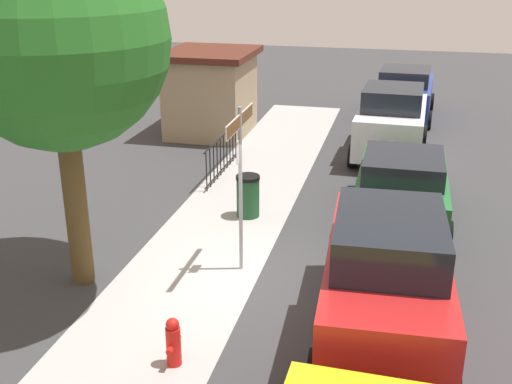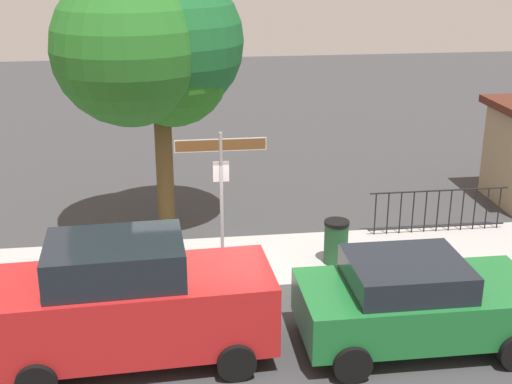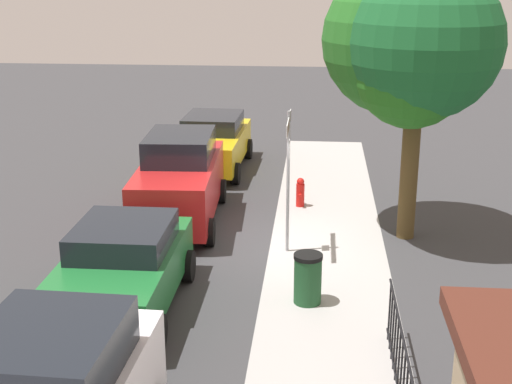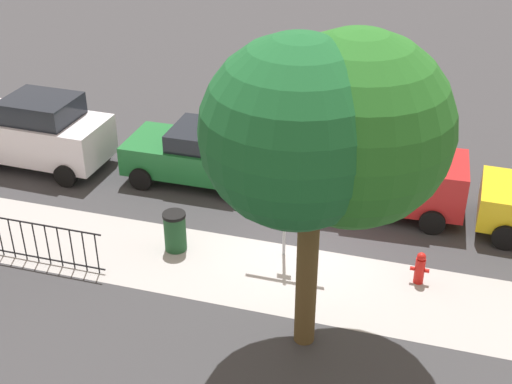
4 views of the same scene
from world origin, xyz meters
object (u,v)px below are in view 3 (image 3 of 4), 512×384
car_red (180,180)px  car_green (122,268)px  street_sign (289,151)px  trash_bin (308,278)px  fire_hydrant (300,192)px  car_yellow (212,142)px  shade_tree (411,47)px

car_red → car_green: car_red is taller
street_sign → trash_bin: 3.15m
car_green → trash_bin: 3.45m
car_green → fire_hydrant: 6.95m
car_green → car_yellow: bearing=178.8°
car_yellow → car_red: bearing=0.3°
car_red → trash_bin: bearing=34.7°
fire_hydrant → car_green: bearing=-26.4°
car_red → street_sign: bearing=55.2°
car_yellow → car_green: 9.61m
street_sign → fire_hydrant: 3.68m
street_sign → car_red: size_ratio=0.69×
car_green → fire_hydrant: bearing=153.8°
car_yellow → fire_hydrant: size_ratio=5.65×
fire_hydrant → trash_bin: trash_bin is taller
street_sign → car_green: bearing=-43.1°
shade_tree → car_red: 6.30m
trash_bin → street_sign: bearing=-168.8°
shade_tree → fire_hydrant: shade_tree is taller
street_sign → fire_hydrant: street_sign is taller
car_red → car_yellow: bearing=176.1°
trash_bin → car_red: bearing=-142.6°
fire_hydrant → trash_bin: bearing=3.0°
street_sign → trash_bin: bearing=11.2°
shade_tree → fire_hydrant: size_ratio=7.97×
street_sign → car_red: street_sign is taller
car_green → fire_hydrant: (-6.21, 3.09, -0.45)m
car_green → trash_bin: size_ratio=4.17×
shade_tree → fire_hydrant: bearing=-128.2°
car_green → shade_tree: bearing=128.5°
street_sign → trash_bin: (2.52, 0.50, -1.82)m
fire_hydrant → trash_bin: size_ratio=0.80×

